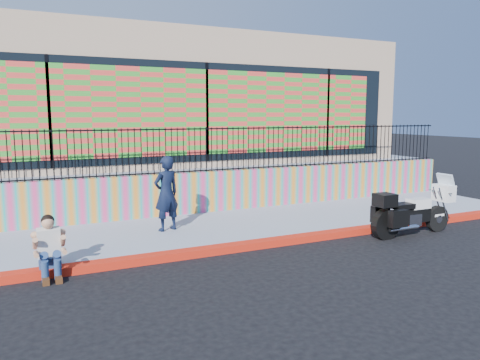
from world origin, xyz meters
TOP-DOWN VIEW (x-y plane):
  - ground at (0.00, 0.00)m, footprint 90.00×90.00m
  - red_curb at (0.00, 0.00)m, footprint 16.00×0.30m
  - sidewalk at (0.00, 1.65)m, footprint 16.00×3.00m
  - mural_wall at (0.00, 3.25)m, footprint 16.00×0.20m
  - metal_fence at (0.00, 3.25)m, footprint 15.80×0.04m
  - elevated_platform at (0.00, 8.35)m, footprint 16.00×10.00m
  - storefront_building at (0.00, 8.13)m, footprint 14.00×8.06m
  - police_motorcycle at (3.18, -0.62)m, footprint 2.24×0.74m
  - police_officer at (-1.97, 1.70)m, footprint 0.72×0.57m
  - seated_man at (-4.57, -0.11)m, footprint 0.54×0.71m

SIDE VIEW (x-z plane):
  - ground at x=0.00m, z-range 0.00..0.00m
  - red_curb at x=0.00m, z-range 0.00..0.15m
  - sidewalk at x=0.00m, z-range 0.00..0.15m
  - seated_man at x=-4.57m, z-range -0.08..0.98m
  - police_motorcycle at x=3.18m, z-range -0.11..1.28m
  - elevated_platform at x=0.00m, z-range 0.00..1.25m
  - mural_wall at x=0.00m, z-range 0.15..1.25m
  - police_officer at x=-1.97m, z-range 0.15..1.87m
  - metal_fence at x=0.00m, z-range 1.25..2.45m
  - storefront_building at x=0.00m, z-range 1.25..5.25m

